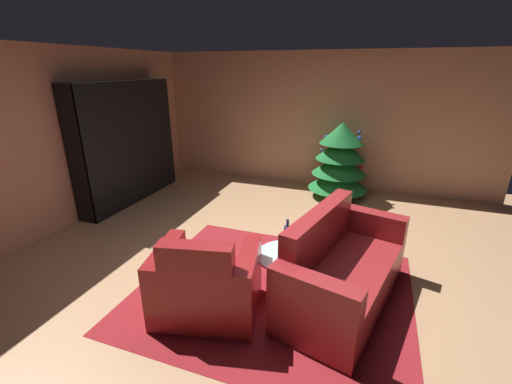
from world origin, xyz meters
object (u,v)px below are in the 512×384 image
object	(u,v)px
bookshelf_unit	(133,143)
decorated_tree	(340,161)
couch_red	(341,271)
bottle_on_table	(287,236)
coffee_table	(288,259)
book_stack_on_table	(295,248)
armchair_red	(206,285)

from	to	relation	value
bookshelf_unit	decorated_tree	bearing A→B (deg)	19.71
couch_red	decorated_tree	world-z (taller)	decorated_tree
couch_red	bottle_on_table	distance (m)	0.64
decorated_tree	coffee_table	bearing A→B (deg)	-92.88
couch_red	decorated_tree	bearing A→B (deg)	97.33
bookshelf_unit	coffee_table	distance (m)	3.77
couch_red	book_stack_on_table	bearing A→B (deg)	-178.50
bookshelf_unit	couch_red	size ratio (longest dim) A/B	1.17
book_stack_on_table	couch_red	bearing A→B (deg)	1.50
couch_red	book_stack_on_table	distance (m)	0.50
bookshelf_unit	decorated_tree	size ratio (longest dim) A/B	1.60
couch_red	bookshelf_unit	bearing A→B (deg)	155.56
couch_red	decorated_tree	size ratio (longest dim) A/B	1.37
coffee_table	book_stack_on_table	xyz separation A→B (m)	(0.06, 0.05, 0.11)
armchair_red	decorated_tree	distance (m)	3.70
book_stack_on_table	bottle_on_table	xyz separation A→B (m)	(-0.12, 0.11, 0.06)
armchair_red	book_stack_on_table	distance (m)	0.96
coffee_table	book_stack_on_table	size ratio (longest dim) A/B	2.69
armchair_red	bottle_on_table	world-z (taller)	armchair_red
armchair_red	couch_red	size ratio (longest dim) A/B	0.59
book_stack_on_table	decorated_tree	bearing A→B (deg)	88.24
armchair_red	bookshelf_unit	bearing A→B (deg)	137.98
couch_red	bottle_on_table	bearing A→B (deg)	170.15
bookshelf_unit	coffee_table	xyz separation A→B (m)	(3.26, -1.79, -0.61)
bookshelf_unit	bottle_on_table	distance (m)	3.62
couch_red	bottle_on_table	world-z (taller)	couch_red
armchair_red	decorated_tree	xyz separation A→B (m)	(0.78, 3.59, 0.37)
coffee_table	bookshelf_unit	bearing A→B (deg)	151.25
book_stack_on_table	decorated_tree	size ratio (longest dim) A/B	0.18
book_stack_on_table	bottle_on_table	distance (m)	0.17
coffee_table	decorated_tree	world-z (taller)	decorated_tree
coffee_table	book_stack_on_table	world-z (taller)	book_stack_on_table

